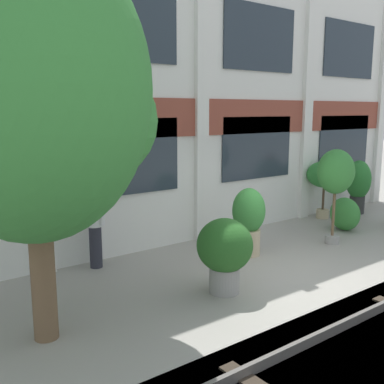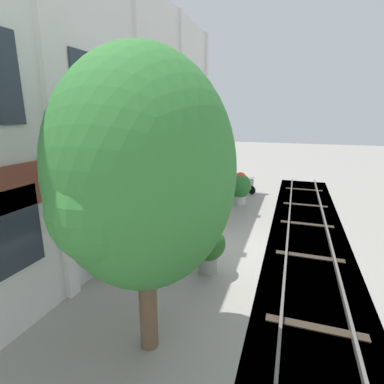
{
  "view_description": "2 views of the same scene",
  "coord_description": "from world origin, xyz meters",
  "px_view_note": "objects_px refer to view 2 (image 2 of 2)",
  "views": [
    {
      "loc": [
        -6.9,
        -5.8,
        3.27
      ],
      "look_at": [
        -1.05,
        1.96,
        1.5
      ],
      "focal_mm": 42.0,
      "sensor_mm": 36.0,
      "label": 1
    },
    {
      "loc": [
        -9.43,
        -2.12,
        4.51
      ],
      "look_at": [
        0.89,
        1.41,
        1.64
      ],
      "focal_mm": 28.0,
      "sensor_mm": 36.0,
      "label": 2
    }
  ],
  "objects_px": {
    "scooter_near_curb": "(245,185)",
    "scooter_second_parked": "(221,182)",
    "topiary_hedge": "(214,202)",
    "resident_by_doorway": "(103,248)",
    "potted_plant_ribbed_drum": "(206,180)",
    "potted_plant_fluted_column": "(240,186)",
    "broadleaf_tree": "(143,177)",
    "potted_plant_low_pan": "(194,180)",
    "potted_plant_glazed_jar": "(187,218)",
    "potted_plant_tall_urn": "(220,182)",
    "potted_plant_stone_basin": "(208,246)"
  },
  "relations": [
    {
      "from": "potted_plant_low_pan",
      "to": "scooter_second_parked",
      "type": "height_order",
      "value": "potted_plant_low_pan"
    },
    {
      "from": "potted_plant_glazed_jar",
      "to": "potted_plant_stone_basin",
      "type": "bearing_deg",
      "value": -144.87
    },
    {
      "from": "broadleaf_tree",
      "to": "potted_plant_ribbed_drum",
      "type": "bearing_deg",
      "value": 10.33
    },
    {
      "from": "potted_plant_fluted_column",
      "to": "resident_by_doorway",
      "type": "relative_size",
      "value": 0.96
    },
    {
      "from": "scooter_near_curb",
      "to": "scooter_second_parked",
      "type": "height_order",
      "value": "same"
    },
    {
      "from": "potted_plant_glazed_jar",
      "to": "scooter_near_curb",
      "type": "bearing_deg",
      "value": -6.67
    },
    {
      "from": "potted_plant_ribbed_drum",
      "to": "potted_plant_tall_urn",
      "type": "relative_size",
      "value": 0.73
    },
    {
      "from": "broadleaf_tree",
      "to": "potted_plant_low_pan",
      "type": "distance_m",
      "value": 9.83
    },
    {
      "from": "potted_plant_fluted_column",
      "to": "topiary_hedge",
      "type": "distance_m",
      "value": 1.91
    },
    {
      "from": "potted_plant_ribbed_drum",
      "to": "scooter_near_curb",
      "type": "xyz_separation_m",
      "value": [
        1.87,
        -1.85,
        -0.58
      ]
    },
    {
      "from": "potted_plant_ribbed_drum",
      "to": "topiary_hedge",
      "type": "height_order",
      "value": "potted_plant_ribbed_drum"
    },
    {
      "from": "broadleaf_tree",
      "to": "scooter_second_parked",
      "type": "bearing_deg",
      "value": 7.34
    },
    {
      "from": "potted_plant_tall_urn",
      "to": "topiary_hedge",
      "type": "bearing_deg",
      "value": 23.22
    },
    {
      "from": "potted_plant_glazed_jar",
      "to": "potted_plant_tall_urn",
      "type": "height_order",
      "value": "potted_plant_tall_urn"
    },
    {
      "from": "potted_plant_fluted_column",
      "to": "potted_plant_glazed_jar",
      "type": "relative_size",
      "value": 1.06
    },
    {
      "from": "potted_plant_stone_basin",
      "to": "potted_plant_tall_urn",
      "type": "bearing_deg",
      "value": 9.37
    },
    {
      "from": "potted_plant_fluted_column",
      "to": "potted_plant_tall_urn",
      "type": "xyz_separation_m",
      "value": [
        -2.94,
        0.37,
        0.82
      ]
    },
    {
      "from": "scooter_second_parked",
      "to": "topiary_hedge",
      "type": "relative_size",
      "value": 1.47
    },
    {
      "from": "broadleaf_tree",
      "to": "potted_plant_ribbed_drum",
      "type": "height_order",
      "value": "broadleaf_tree"
    },
    {
      "from": "potted_plant_fluted_column",
      "to": "potted_plant_stone_basin",
      "type": "bearing_deg",
      "value": -177.45
    },
    {
      "from": "potted_plant_ribbed_drum",
      "to": "scooter_near_curb",
      "type": "bearing_deg",
      "value": -44.68
    },
    {
      "from": "scooter_near_curb",
      "to": "topiary_hedge",
      "type": "relative_size",
      "value": 1.27
    },
    {
      "from": "potted_plant_low_pan",
      "to": "resident_by_doorway",
      "type": "bearing_deg",
      "value": 178.98
    },
    {
      "from": "potted_plant_stone_basin",
      "to": "topiary_hedge",
      "type": "xyz_separation_m",
      "value": [
        5.5,
        1.26,
        -0.35
      ]
    },
    {
      "from": "broadleaf_tree",
      "to": "potted_plant_stone_basin",
      "type": "height_order",
      "value": "broadleaf_tree"
    },
    {
      "from": "potted_plant_ribbed_drum",
      "to": "potted_plant_glazed_jar",
      "type": "bearing_deg",
      "value": -170.61
    },
    {
      "from": "potted_plant_ribbed_drum",
      "to": "potted_plant_low_pan",
      "type": "distance_m",
      "value": 1.5
    },
    {
      "from": "topiary_hedge",
      "to": "resident_by_doorway",
      "type": "bearing_deg",
      "value": 168.64
    },
    {
      "from": "potted_plant_glazed_jar",
      "to": "scooter_near_curb",
      "type": "relative_size",
      "value": 1.3
    },
    {
      "from": "potted_plant_fluted_column",
      "to": "resident_by_doorway",
      "type": "xyz_separation_m",
      "value": [
        -8.38,
        2.31,
        -0.01
      ]
    },
    {
      "from": "potted_plant_fluted_column",
      "to": "potted_plant_ribbed_drum",
      "type": "height_order",
      "value": "potted_plant_ribbed_drum"
    },
    {
      "from": "resident_by_doorway",
      "to": "broadleaf_tree",
      "type": "bearing_deg",
      "value": 29.53
    },
    {
      "from": "potted_plant_fluted_column",
      "to": "scooter_second_parked",
      "type": "xyz_separation_m",
      "value": [
        2.74,
        1.65,
        -0.49
      ]
    },
    {
      "from": "scooter_near_curb",
      "to": "topiary_hedge",
      "type": "height_order",
      "value": "scooter_near_curb"
    },
    {
      "from": "potted_plant_tall_urn",
      "to": "scooter_near_curb",
      "type": "distance_m",
      "value": 5.51
    },
    {
      "from": "potted_plant_glazed_jar",
      "to": "topiary_hedge",
      "type": "height_order",
      "value": "potted_plant_glazed_jar"
    },
    {
      "from": "potted_plant_stone_basin",
      "to": "potted_plant_low_pan",
      "type": "xyz_separation_m",
      "value": [
        6.17,
        2.49,
        0.5
      ]
    },
    {
      "from": "resident_by_doorway",
      "to": "topiary_hedge",
      "type": "height_order",
      "value": "resident_by_doorway"
    },
    {
      "from": "broadleaf_tree",
      "to": "scooter_near_curb",
      "type": "xyz_separation_m",
      "value": [
        12.66,
        0.12,
        -3.01
      ]
    },
    {
      "from": "potted_plant_tall_urn",
      "to": "potted_plant_low_pan",
      "type": "height_order",
      "value": "potted_plant_tall_urn"
    },
    {
      "from": "broadleaf_tree",
      "to": "scooter_second_parked",
      "type": "height_order",
      "value": "broadleaf_tree"
    },
    {
      "from": "potted_plant_ribbed_drum",
      "to": "topiary_hedge",
      "type": "relative_size",
      "value": 1.82
    },
    {
      "from": "potted_plant_fluted_column",
      "to": "potted_plant_low_pan",
      "type": "bearing_deg",
      "value": 112.85
    },
    {
      "from": "potted_plant_glazed_jar",
      "to": "potted_plant_tall_urn",
      "type": "relative_size",
      "value": 0.66
    },
    {
      "from": "potted_plant_stone_basin",
      "to": "potted_plant_low_pan",
      "type": "bearing_deg",
      "value": 22.0
    },
    {
      "from": "scooter_near_curb",
      "to": "topiary_hedge",
      "type": "xyz_separation_m",
      "value": [
        -3.99,
        0.85,
        0.02
      ]
    },
    {
      "from": "broadleaf_tree",
      "to": "scooter_near_curb",
      "type": "relative_size",
      "value": 4.69
    },
    {
      "from": "potted_plant_tall_urn",
      "to": "topiary_hedge",
      "type": "relative_size",
      "value": 2.5
    },
    {
      "from": "topiary_hedge",
      "to": "scooter_second_parked",
      "type": "bearing_deg",
      "value": 9.27
    },
    {
      "from": "potted_plant_tall_urn",
      "to": "potted_plant_stone_basin",
      "type": "xyz_separation_m",
      "value": [
        -4.16,
        -0.69,
        -0.95
      ]
    }
  ]
}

